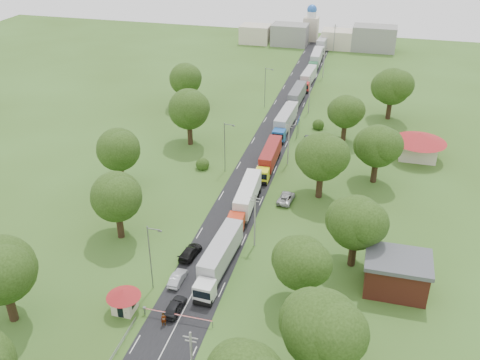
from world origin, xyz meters
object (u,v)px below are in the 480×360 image
(boom_barrier, at_px, (168,313))
(guard_booth, at_px, (124,298))
(car_lane_front, at_px, (175,307))
(truck_0, at_px, (219,258))
(pedestrian_near, at_px, (164,320))
(info_sign, at_px, (298,123))
(car_lane_mid, at_px, (178,278))

(boom_barrier, height_order, guard_booth, guard_booth)
(boom_barrier, height_order, car_lane_front, car_lane_front)
(boom_barrier, bearing_deg, truck_0, 72.54)
(car_lane_front, height_order, pedestrian_near, pedestrian_near)
(guard_booth, relative_size, pedestrian_near, 2.38)
(info_sign, distance_m, car_lane_front, 58.87)
(car_lane_front, height_order, car_lane_mid, car_lane_front)
(car_lane_mid, bearing_deg, pedestrian_near, 99.76)
(car_lane_mid, xyz_separation_m, pedestrian_near, (1.27, -8.18, 0.23))
(info_sign, relative_size, car_lane_mid, 0.97)
(car_lane_front, bearing_deg, info_sign, -92.55)
(pedestrian_near, bearing_deg, boom_barrier, 59.32)
(guard_booth, height_order, truck_0, truck_0)
(truck_0, distance_m, car_lane_mid, 6.35)
(truck_0, bearing_deg, info_sign, 86.35)
(info_sign, xyz_separation_m, car_lane_mid, (-7.90, -53.00, -2.31))
(guard_booth, height_order, pedestrian_near, guard_booth)
(truck_0, xyz_separation_m, car_lane_mid, (-4.77, -3.90, -1.54))
(boom_barrier, height_order, pedestrian_near, pedestrian_near)
(boom_barrier, distance_m, car_lane_front, 1.55)
(guard_booth, relative_size, info_sign, 1.07)
(guard_booth, distance_m, truck_0, 14.31)
(guard_booth, bearing_deg, truck_0, 49.62)
(truck_0, relative_size, car_lane_mid, 3.62)
(truck_0, bearing_deg, guard_booth, -130.38)
(guard_booth, bearing_deg, car_lane_front, 13.61)
(boom_barrier, xyz_separation_m, info_sign, (6.56, 60.00, 2.11))
(guard_booth, relative_size, truck_0, 0.29)
(boom_barrier, relative_size, car_lane_mid, 2.19)
(guard_booth, relative_size, car_lane_front, 0.98)
(boom_barrier, height_order, info_sign, info_sign)
(pedestrian_near, bearing_deg, car_lane_mid, 71.62)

